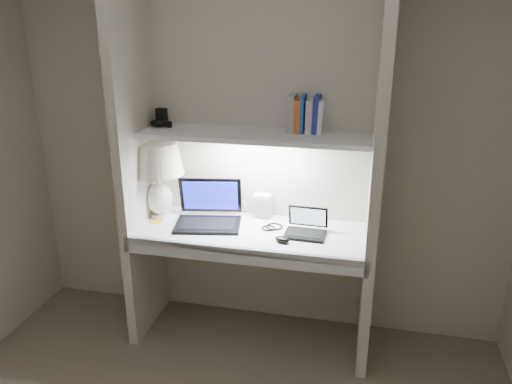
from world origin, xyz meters
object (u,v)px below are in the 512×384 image
(laptop_main, at_px, (209,213))
(speaker, at_px, (263,206))
(book_row, at_px, (306,115))
(table_lamp, at_px, (157,167))
(laptop_netbook, at_px, (306,228))

(laptop_main, distance_m, speaker, 0.36)
(speaker, distance_m, book_row, 0.68)
(table_lamp, relative_size, book_row, 2.25)
(table_lamp, xyz_separation_m, laptop_netbook, (0.98, -0.07, -0.30))
(laptop_main, height_order, speaker, laptop_main)
(speaker, relative_size, book_row, 0.71)
(speaker, bearing_deg, laptop_main, -147.85)
(laptop_netbook, height_order, speaker, same)
(laptop_netbook, distance_m, speaker, 0.38)
(table_lamp, bearing_deg, speaker, 11.52)
(book_row, bearing_deg, laptop_main, -167.32)
(laptop_netbook, bearing_deg, table_lamp, 178.19)
(laptop_netbook, bearing_deg, speaker, 149.26)
(speaker, xyz_separation_m, book_row, (0.27, -0.03, 0.62))
(speaker, bearing_deg, laptop_netbook, -27.27)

